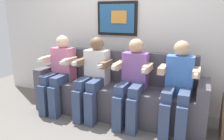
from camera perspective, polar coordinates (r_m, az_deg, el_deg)
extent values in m
plane|color=#66605B|center=(3.03, -1.13, -13.60)|extent=(6.24, 6.24, 0.00)
cube|color=silver|center=(3.40, 4.12, 12.23)|extent=(4.80, 0.05, 2.60)
cube|color=black|center=(3.41, 1.31, 13.11)|extent=(0.63, 0.03, 0.50)
cube|color=#26598C|center=(3.40, 1.22, 13.10)|extent=(0.55, 0.02, 0.42)
cube|color=orange|center=(3.37, 1.80, 13.45)|extent=(0.24, 0.02, 0.18)
cube|color=#514C56|center=(3.18, 0.99, -7.76)|extent=(2.12, 0.58, 0.45)
cube|color=#514C56|center=(3.24, 2.47, 1.00)|extent=(2.12, 0.14, 0.45)
cube|color=#514C56|center=(3.70, -15.53, -3.73)|extent=(0.14, 0.58, 0.62)
cube|color=#514C56|center=(2.95, 22.09, -8.84)|extent=(0.14, 0.58, 0.62)
cube|color=pink|center=(3.43, -12.29, 1.66)|extent=(0.32, 0.20, 0.48)
sphere|color=beige|center=(3.37, -12.58, 7.07)|extent=(0.19, 0.19, 0.19)
cube|color=#38476B|center=(3.37, -15.33, -1.90)|extent=(0.12, 0.40, 0.12)
cube|color=#38476B|center=(3.26, -12.83, -2.26)|extent=(0.12, 0.40, 0.12)
cube|color=#38476B|center=(3.31, -17.15, -7.52)|extent=(0.12, 0.12, 0.45)
cube|color=#38476B|center=(3.20, -14.64, -8.08)|extent=(0.12, 0.12, 0.45)
cube|color=beige|center=(3.43, -16.11, 2.81)|extent=(0.08, 0.28, 0.08)
cube|color=beige|center=(3.21, -10.80, 2.36)|extent=(0.08, 0.28, 0.08)
cube|color=white|center=(3.08, -12.45, 1.97)|extent=(0.04, 0.13, 0.04)
cube|color=white|center=(3.31, -17.85, 2.46)|extent=(0.04, 0.10, 0.04)
cube|color=white|center=(3.14, -3.82, 0.84)|extent=(0.32, 0.20, 0.48)
sphere|color=brown|center=(3.08, -3.92, 6.74)|extent=(0.19, 0.19, 0.19)
cube|color=#38476B|center=(3.06, -6.96, -3.09)|extent=(0.12, 0.40, 0.12)
cube|color=#38476B|center=(2.98, -3.94, -3.50)|extent=(0.12, 0.40, 0.12)
cube|color=#38476B|center=(3.00, -8.71, -9.34)|extent=(0.12, 0.12, 0.45)
cube|color=#38476B|center=(2.91, -5.64, -9.95)|extent=(0.12, 0.12, 0.45)
cube|color=brown|center=(3.11, -7.97, 2.11)|extent=(0.08, 0.28, 0.08)
cube|color=brown|center=(2.94, -1.58, 1.54)|extent=(0.08, 0.28, 0.08)
cube|color=white|center=(2.79, -2.93, 1.08)|extent=(0.04, 0.13, 0.04)
cube|color=white|center=(2.98, -9.55, 1.71)|extent=(0.04, 0.10, 0.04)
cube|color=#8C59A5|center=(2.94, 6.06, -0.14)|extent=(0.32, 0.20, 0.48)
sphere|color=tan|center=(2.88, 6.23, 6.16)|extent=(0.19, 0.19, 0.19)
cube|color=#38476B|center=(2.83, 3.04, -4.42)|extent=(0.12, 0.40, 0.12)
cube|color=#38476B|center=(2.78, 6.54, -4.85)|extent=(0.12, 0.40, 0.12)
cube|color=#38476B|center=(2.76, 1.52, -11.25)|extent=(0.12, 0.12, 0.45)
cube|color=#38476B|center=(2.71, 5.14, -11.84)|extent=(0.12, 0.12, 0.45)
cube|color=tan|center=(2.87, 1.77, 1.23)|extent=(0.08, 0.28, 0.08)
cube|color=tan|center=(2.76, 9.16, 0.53)|extent=(0.08, 0.28, 0.08)
cube|color=white|center=(2.60, 8.32, -0.01)|extent=(0.04, 0.13, 0.04)
cube|color=white|center=(2.72, 0.56, 0.74)|extent=(0.04, 0.10, 0.04)
cube|color=#3F72CC|center=(2.83, 17.04, -1.22)|extent=(0.32, 0.20, 0.48)
sphere|color=tan|center=(2.77, 17.52, 5.29)|extent=(0.19, 0.19, 0.19)
cube|color=#38476B|center=(2.71, 14.40, -5.75)|extent=(0.12, 0.40, 0.12)
cube|color=#38476B|center=(2.69, 18.20, -6.15)|extent=(0.12, 0.40, 0.12)
cube|color=#38476B|center=(2.63, 13.33, -13.00)|extent=(0.12, 0.12, 0.45)
cube|color=#38476B|center=(2.62, 17.31, -13.47)|extent=(0.12, 0.12, 0.45)
cube|color=tan|center=(2.72, 12.91, 0.17)|extent=(0.08, 0.28, 0.08)
cube|color=tan|center=(2.69, 20.90, -0.59)|extent=(0.08, 0.28, 0.08)
cube|color=white|center=(2.53, 20.76, -1.22)|extent=(0.04, 0.13, 0.04)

